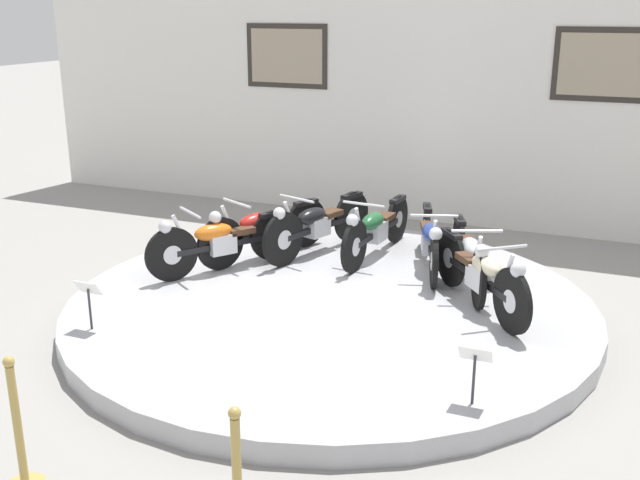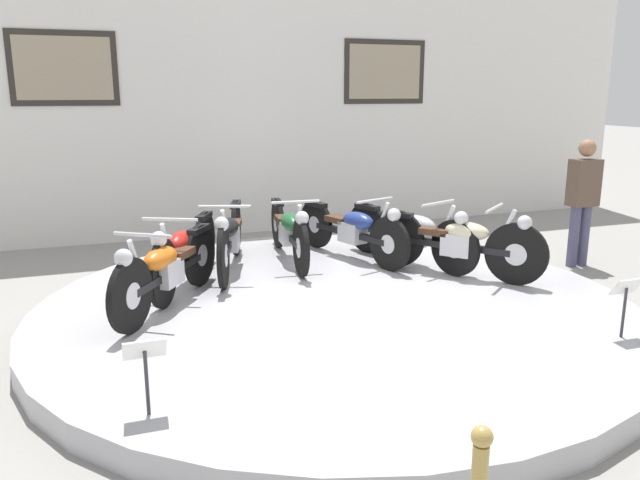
{
  "view_description": "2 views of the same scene",
  "coord_description": "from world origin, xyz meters",
  "px_view_note": "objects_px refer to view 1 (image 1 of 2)",
  "views": [
    {
      "loc": [
        2.8,
        -7.03,
        3.26
      ],
      "look_at": [
        -0.21,
        0.21,
        0.79
      ],
      "focal_mm": 42.0,
      "sensor_mm": 36.0,
      "label": 1
    },
    {
      "loc": [
        -2.06,
        -5.33,
        2.17
      ],
      "look_at": [
        -0.06,
        0.28,
        0.75
      ],
      "focal_mm": 35.0,
      "sensor_mm": 36.0,
      "label": 2
    }
  ],
  "objects_px": {
    "motorcycle_black": "(317,223)",
    "motorcycle_green": "(376,228)",
    "motorcycle_silver": "(469,255)",
    "info_placard_front_left": "(88,294)",
    "stanchion_post_left_of_entry": "(20,445)",
    "motorcycle_orange": "(221,240)",
    "motorcycle_blue": "(430,239)",
    "motorcycle_cream": "(481,273)",
    "motorcycle_red": "(262,228)",
    "info_placard_front_centre": "(475,362)"
  },
  "relations": [
    {
      "from": "motorcycle_green",
      "to": "motorcycle_blue",
      "type": "bearing_deg",
      "value": -11.87
    },
    {
      "from": "info_placard_front_left",
      "to": "stanchion_post_left_of_entry",
      "type": "bearing_deg",
      "value": -63.08
    },
    {
      "from": "motorcycle_red",
      "to": "motorcycle_blue",
      "type": "height_order",
      "value": "motorcycle_red"
    },
    {
      "from": "motorcycle_orange",
      "to": "motorcycle_cream",
      "type": "distance_m",
      "value": 3.08
    },
    {
      "from": "motorcycle_black",
      "to": "stanchion_post_left_of_entry",
      "type": "xyz_separation_m",
      "value": [
        -0.12,
        -5.04,
        -0.26
      ]
    },
    {
      "from": "motorcycle_orange",
      "to": "stanchion_post_left_of_entry",
      "type": "height_order",
      "value": "stanchion_post_left_of_entry"
    },
    {
      "from": "motorcycle_black",
      "to": "motorcycle_blue",
      "type": "bearing_deg",
      "value": -0.15
    },
    {
      "from": "info_placard_front_centre",
      "to": "motorcycle_red",
      "type": "bearing_deg",
      "value": 140.81
    },
    {
      "from": "motorcycle_green",
      "to": "motorcycle_blue",
      "type": "relative_size",
      "value": 1.05
    },
    {
      "from": "motorcycle_red",
      "to": "motorcycle_blue",
      "type": "bearing_deg",
      "value": 11.9
    },
    {
      "from": "motorcycle_orange",
      "to": "motorcycle_black",
      "type": "height_order",
      "value": "motorcycle_black"
    },
    {
      "from": "motorcycle_orange",
      "to": "motorcycle_green",
      "type": "bearing_deg",
      "value": 37.67
    },
    {
      "from": "motorcycle_black",
      "to": "motorcycle_blue",
      "type": "relative_size",
      "value": 1.04
    },
    {
      "from": "motorcycle_orange",
      "to": "motorcycle_blue",
      "type": "distance_m",
      "value": 2.5
    },
    {
      "from": "stanchion_post_left_of_entry",
      "to": "motorcycle_green",
      "type": "bearing_deg",
      "value": 80.67
    },
    {
      "from": "motorcycle_green",
      "to": "info_placard_front_left",
      "type": "bearing_deg",
      "value": -120.6
    },
    {
      "from": "motorcycle_red",
      "to": "motorcycle_green",
      "type": "bearing_deg",
      "value": 24.38
    },
    {
      "from": "motorcycle_red",
      "to": "motorcycle_cream",
      "type": "distance_m",
      "value": 2.9
    },
    {
      "from": "stanchion_post_left_of_entry",
      "to": "motorcycle_red",
      "type": "bearing_deg",
      "value": 95.44
    },
    {
      "from": "motorcycle_black",
      "to": "motorcycle_green",
      "type": "relative_size",
      "value": 0.98
    },
    {
      "from": "motorcycle_red",
      "to": "motorcycle_silver",
      "type": "relative_size",
      "value": 0.98
    },
    {
      "from": "info_placard_front_left",
      "to": "motorcycle_black",
      "type": "bearing_deg",
      "value": 69.3
    },
    {
      "from": "stanchion_post_left_of_entry",
      "to": "motorcycle_cream",
      "type": "bearing_deg",
      "value": 59.1
    },
    {
      "from": "motorcycle_red",
      "to": "motorcycle_green",
      "type": "xyz_separation_m",
      "value": [
        1.29,
        0.59,
        -0.0
      ]
    },
    {
      "from": "info_placard_front_centre",
      "to": "stanchion_post_left_of_entry",
      "type": "height_order",
      "value": "stanchion_post_left_of_entry"
    },
    {
      "from": "motorcycle_silver",
      "to": "motorcycle_blue",
      "type": "bearing_deg",
      "value": 141.99
    },
    {
      "from": "motorcycle_black",
      "to": "info_placard_front_left",
      "type": "bearing_deg",
      "value": -110.7
    },
    {
      "from": "motorcycle_red",
      "to": "info_placard_front_left",
      "type": "distance_m",
      "value": 2.66
    },
    {
      "from": "motorcycle_black",
      "to": "motorcycle_blue",
      "type": "height_order",
      "value": "motorcycle_black"
    },
    {
      "from": "motorcycle_silver",
      "to": "info_placard_front_left",
      "type": "distance_m",
      "value": 4.09
    },
    {
      "from": "motorcycle_silver",
      "to": "motorcycle_cream",
      "type": "bearing_deg",
      "value": -67.2
    },
    {
      "from": "motorcycle_silver",
      "to": "motorcycle_cream",
      "type": "xyz_separation_m",
      "value": [
        0.25,
        -0.6,
        0.01
      ]
    },
    {
      "from": "motorcycle_red",
      "to": "motorcycle_cream",
      "type": "relative_size",
      "value": 1.14
    },
    {
      "from": "motorcycle_orange",
      "to": "stanchion_post_left_of_entry",
      "type": "distance_m",
      "value": 4.07
    },
    {
      "from": "motorcycle_green",
      "to": "motorcycle_orange",
      "type": "bearing_deg",
      "value": -142.33
    },
    {
      "from": "motorcycle_orange",
      "to": "motorcycle_cream",
      "type": "bearing_deg",
      "value": 0.06
    },
    {
      "from": "motorcycle_red",
      "to": "info_placard_front_centre",
      "type": "xyz_separation_m",
      "value": [
        3.18,
        -2.59,
        -0.02
      ]
    },
    {
      "from": "motorcycle_black",
      "to": "motorcycle_silver",
      "type": "bearing_deg",
      "value": -12.1
    },
    {
      "from": "motorcycle_orange",
      "to": "motorcycle_silver",
      "type": "xyz_separation_m",
      "value": [
        2.83,
        0.6,
        -0.01
      ]
    },
    {
      "from": "motorcycle_red",
      "to": "stanchion_post_left_of_entry",
      "type": "height_order",
      "value": "stanchion_post_left_of_entry"
    },
    {
      "from": "motorcycle_blue",
      "to": "motorcycle_black",
      "type": "bearing_deg",
      "value": 179.85
    },
    {
      "from": "motorcycle_orange",
      "to": "motorcycle_cream",
      "type": "relative_size",
      "value": 1.05
    },
    {
      "from": "motorcycle_red",
      "to": "motorcycle_black",
      "type": "bearing_deg",
      "value": 37.87
    },
    {
      "from": "info_placard_front_left",
      "to": "info_placard_front_centre",
      "type": "bearing_deg",
      "value": 0.0
    },
    {
      "from": "info_placard_front_centre",
      "to": "stanchion_post_left_of_entry",
      "type": "distance_m",
      "value": 3.41
    },
    {
      "from": "motorcycle_black",
      "to": "motorcycle_green",
      "type": "xyz_separation_m",
      "value": [
        0.74,
        0.15,
        -0.02
      ]
    },
    {
      "from": "motorcycle_red",
      "to": "stanchion_post_left_of_entry",
      "type": "distance_m",
      "value": 4.64
    },
    {
      "from": "motorcycle_black",
      "to": "motorcycle_blue",
      "type": "xyz_separation_m",
      "value": [
        1.48,
        -0.0,
        -0.03
      ]
    },
    {
      "from": "info_placard_front_centre",
      "to": "info_placard_front_left",
      "type": "bearing_deg",
      "value": 180.0
    },
    {
      "from": "motorcycle_orange",
      "to": "info_placard_front_left",
      "type": "height_order",
      "value": "motorcycle_orange"
    }
  ]
}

